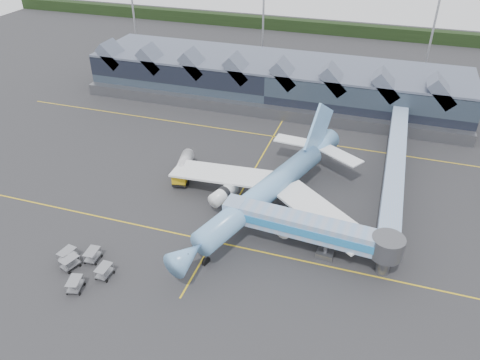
% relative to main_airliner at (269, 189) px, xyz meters
% --- Properties ---
extents(ground, '(260.00, 260.00, 0.00)m').
position_rel_main_airliner_xyz_m(ground, '(-5.84, -2.35, -4.09)').
color(ground, '#242527').
rests_on(ground, ground).
extents(taxi_stripes, '(120.00, 60.00, 0.01)m').
position_rel_main_airliner_xyz_m(taxi_stripes, '(-5.84, 7.65, -4.08)').
color(taxi_stripes, gold).
rests_on(taxi_stripes, ground).
extents(tree_line_far, '(260.00, 4.00, 4.00)m').
position_rel_main_airliner_xyz_m(tree_line_far, '(-5.84, 107.65, -2.09)').
color(tree_line_far, black).
rests_on(tree_line_far, ground).
extents(terminal, '(90.00, 22.25, 12.52)m').
position_rel_main_airliner_xyz_m(terminal, '(-10.91, 45.00, 0.79)').
color(terminal, black).
rests_on(terminal, ground).
extents(light_masts, '(132.40, 42.56, 22.45)m').
position_rel_main_airliner_xyz_m(light_masts, '(15.16, 60.45, 8.40)').
color(light_masts, '#93949B').
rests_on(light_masts, ground).
extents(main_airliner, '(35.81, 42.18, 13.92)m').
position_rel_main_airliner_xyz_m(main_airliner, '(0.00, 0.00, 0.00)').
color(main_airliner, '#6FAEE2').
rests_on(main_airliner, ground).
extents(jet_bridge, '(25.83, 5.64, 6.13)m').
position_rel_main_airliner_xyz_m(jet_bridge, '(9.70, -8.37, 0.21)').
color(jet_bridge, '#789EC9').
rests_on(jet_bridge, ground).
extents(fuel_truck, '(4.36, 9.97, 3.32)m').
position_rel_main_airliner_xyz_m(fuel_truck, '(-17.53, 5.62, -2.23)').
color(fuel_truck, black).
rests_on(fuel_truck, ground).
extents(baggage_carts, '(8.70, 8.38, 1.74)m').
position_rel_main_airliner_xyz_m(baggage_carts, '(-20.84, -21.81, -3.11)').
color(baggage_carts, gray).
rests_on(baggage_carts, ground).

